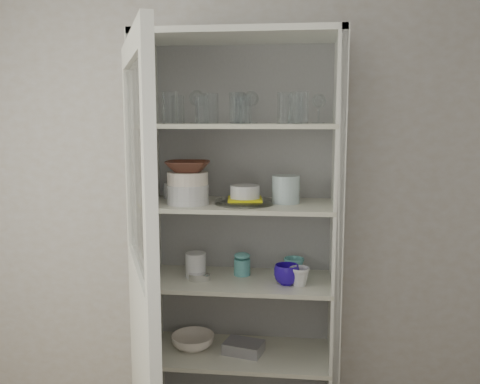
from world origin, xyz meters
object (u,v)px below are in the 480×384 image
Objects in this scene: cream_bowl at (188,178)px; mug_blue at (287,274)px; mug_teal at (294,267)px; tin_box at (244,347)px; plate_stack_front at (188,194)px; yellow_trivet at (245,199)px; goblet_0 at (197,105)px; glass_platter at (245,202)px; white_canister at (196,265)px; goblet_2 at (251,106)px; pantry_cabinet at (241,260)px; cupboard_door at (142,322)px; plate_stack_back at (182,190)px; goblet_1 at (241,106)px; white_ramekin at (245,192)px; terracotta_bowl at (188,166)px; measuring_cups at (197,277)px; cream_dish at (193,341)px; mug_white at (299,277)px; grey_bowl_stack at (286,189)px.

mug_blue is (0.50, -0.00, -0.48)m from cream_bowl.
mug_teal reaches higher than tin_box.
plate_stack_front is 1.03× the size of cream_bowl.
mug_blue is (0.22, -0.04, -0.37)m from yellow_trivet.
mug_teal is 0.50m from tin_box.
goblet_0 is 0.88× the size of plate_stack_front.
glass_platter is 2.37× the size of white_canister.
tin_box is (-0.03, -0.09, -1.26)m from goblet_2.
pantry_cabinet is 11.39× the size of goblet_0.
cupboard_door is 11.17× the size of goblet_2.
mug_blue is (0.22, -0.04, -0.36)m from glass_platter.
glass_platter is at bearing 0.00° from yellow_trivet.
goblet_0 is 0.93× the size of plate_stack_back.
goblet_1 reaches higher than mug_teal.
pantry_cabinet reaches higher than yellow_trivet.
white_ramekin is (-0.02, -0.10, -0.43)m from goblet_2.
goblet_2 reaches higher than mug_teal.
terracotta_bowl is (0.07, 0.57, 0.58)m from cupboard_door.
mug_teal is at bearing -1.65° from goblet_2.
pantry_cabinet is at bearing 26.80° from cream_bowl.
white_ramekin is at bearing -76.32° from goblet_1.
yellow_trivet is 1.91× the size of measuring_cups.
goblet_0 is 0.33m from terracotta_bowl.
yellow_trivet is at bearing -23.98° from plate_stack_back.
white_canister reaches higher than cream_dish.
goblet_2 is 0.90m from mug_white.
grey_bowl_stack is 0.43m from mug_blue.
cupboard_door is 0.78m from cream_bowl.
plate_stack_back is at bearing 156.02° from glass_platter.
pantry_cabinet is 16.42× the size of mug_blue.
goblet_0 reaches higher than cream_dish.
pantry_cabinet reaches higher than cream_bowl.
measuring_cups is at bearing 19.42° from cream_bowl.
plate_stack_front is at bearing -89.37° from cream_dish.
mug_blue is 0.48m from white_canister.
mug_blue is at bearing -10.87° from glass_platter.
yellow_trivet is at bearing -175.87° from mug_teal.
measuring_cups is at bearing -174.35° from glass_platter.
goblet_1 is 0.49m from yellow_trivet.
plate_stack_back is at bearing 126.16° from white_canister.
glass_platter is at bearing 158.92° from mug_blue.
mug_teal is (0.25, 0.09, -0.36)m from glass_platter.
tin_box is (-0.01, 0.01, -0.79)m from yellow_trivet.
mug_blue is 1.19× the size of mug_teal.
cream_bowl is 0.50m from grey_bowl_stack.
plate_stack_back is 1.00× the size of tin_box.
goblet_1 is 0.76× the size of cream_dish.
white_ramekin reaches higher than yellow_trivet.
tin_box is (0.35, -0.15, -0.81)m from plate_stack_back.
measuring_cups is (0.04, 0.01, -0.43)m from plate_stack_front.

